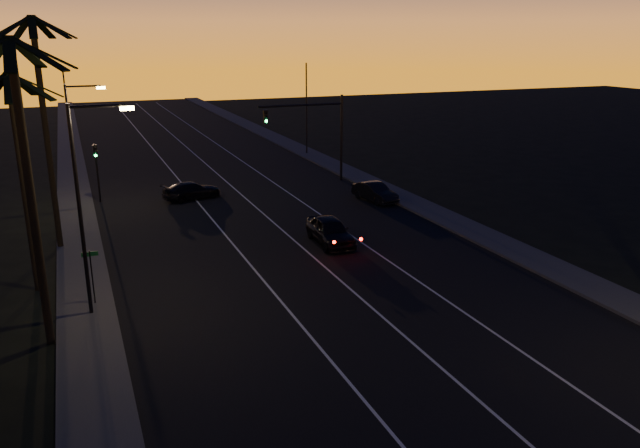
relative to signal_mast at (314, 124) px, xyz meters
name	(u,v)px	position (x,y,z in m)	size (l,w,h in m)	color
road	(268,225)	(-7.14, -9.99, -4.78)	(20.00, 170.00, 0.01)	black
sidewalk_left	(80,245)	(-18.34, -9.99, -4.70)	(2.40, 170.00, 0.16)	#353533
sidewalk_right	(421,206)	(4.06, -9.99, -4.70)	(2.40, 170.00, 0.16)	#353533
lane_stripe_left	(221,230)	(-10.14, -9.99, -4.76)	(0.12, 160.00, 0.01)	silver
lane_stripe_mid	(275,224)	(-6.64, -9.99, -4.76)	(0.12, 160.00, 0.01)	silver
lane_stripe_right	(326,218)	(-3.14, -9.99, -4.76)	(0.12, 160.00, 0.01)	silver
palm_near	(26,165)	(-19.74, -21.99, 2.29)	(4.25, 4.16, 11.53)	black
palm_mid	(20,159)	(-20.34, -15.99, 1.47)	(4.25, 4.16, 10.03)	black
palm_far	(44,113)	(-19.34, -9.99, 2.83)	(4.25, 4.16, 12.53)	black
streetlight_left_near	(86,195)	(-17.84, -19.99, 0.54)	(2.55, 0.26, 9.00)	black
streetlight_left_far	(76,137)	(-17.82, -1.99, 0.28)	(2.55, 0.26, 8.50)	black
street_sign	(92,271)	(-17.94, -18.99, -3.13)	(0.70, 0.06, 2.60)	black
signal_mast	(314,124)	(0.00, 0.00, 0.00)	(7.10, 0.41, 7.00)	black
signal_post	(96,163)	(-16.64, -0.01, -1.89)	(0.28, 0.37, 4.20)	black
far_pole_left	(68,116)	(-18.14, 15.01, -0.28)	(0.14, 0.14, 9.00)	black
far_pole_right	(306,110)	(3.86, 12.01, -0.28)	(0.14, 0.14, 9.00)	black
lead_car	(330,231)	(-4.89, -14.89, -4.00)	(2.02, 5.11, 1.54)	black
right_car	(375,192)	(1.86, -7.17, -4.10)	(2.04, 4.23, 1.34)	black
cross_car	(192,190)	(-10.30, -1.58, -4.14)	(4.65, 2.82, 1.26)	black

